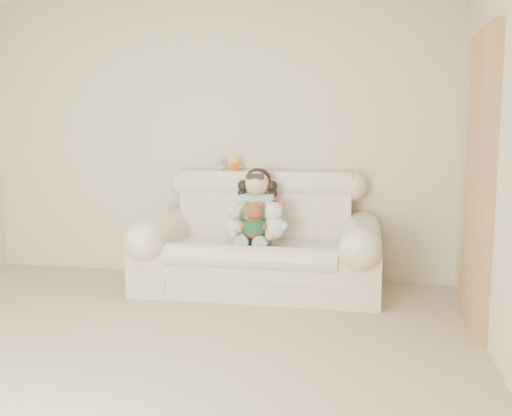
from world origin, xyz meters
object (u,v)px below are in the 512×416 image
object	(u,v)px
brown_teddy	(255,217)
cream_teddy	(235,218)
white_cat	(274,216)
sofa	(258,233)
seated_child	(257,205)

from	to	relation	value
brown_teddy	cream_teddy	xyz separation A→B (m)	(-0.19, 0.08, -0.03)
brown_teddy	white_cat	distance (m)	0.16
sofa	seated_child	distance (m)	0.25
white_cat	cream_teddy	distance (m)	0.35
seated_child	cream_teddy	world-z (taller)	seated_child
sofa	brown_teddy	world-z (taller)	sofa
seated_child	white_cat	xyz separation A→B (m)	(0.18, -0.21, -0.06)
white_cat	cream_teddy	xyz separation A→B (m)	(-0.35, 0.04, -0.03)
seated_child	cream_teddy	bearing A→B (deg)	-128.62
white_cat	sofa	bearing A→B (deg)	138.09
cream_teddy	sofa	bearing A→B (deg)	32.20
white_cat	cream_teddy	size ratio (longest dim) A/B	1.19
sofa	seated_child	world-z (taller)	seated_child
seated_child	brown_teddy	bearing A→B (deg)	-79.38
brown_teddy	cream_teddy	distance (m)	0.20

